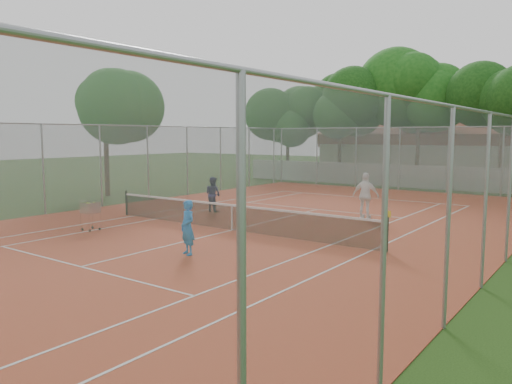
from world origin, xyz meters
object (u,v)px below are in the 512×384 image
Objects in this scene: player_far_right at (366,196)px; ball_hopper at (91,215)px; clubhouse at (427,151)px; player_near at (188,227)px; tennis_net at (232,217)px; player_far_left at (213,194)px.

player_far_right is 11.02m from ball_hopper.
clubhouse is 32.90m from player_near.
tennis_net is 3.94m from player_near.
player_far_right is at bearing 62.01° from tennis_net.
clubhouse is 14.21× the size of ball_hopper.
tennis_net is 0.72× the size of clubhouse.
player_near is at bearing -84.19° from clubhouse.
ball_hopper reaches higher than tennis_net.
player_far_right is (2.87, 5.39, 0.48)m from tennis_net.
clubhouse is at bearing -89.05° from player_far_left.
tennis_net is at bearing 144.04° from player_far_left.
player_far_left is (-3.56, 3.03, 0.31)m from tennis_net.
player_far_left is at bearing 139.65° from tennis_net.
clubhouse reaches higher than tennis_net.
player_near is 8.32m from player_far_left.
clubhouse is (-2.00, 29.00, 1.69)m from tennis_net.
player_far_left is (-4.89, 6.73, -0.01)m from player_near.
tennis_net is 29.12m from clubhouse.
player_near is 5.47m from ball_hopper.
player_far_right is at bearing -78.36° from clubhouse.
tennis_net is 4.68m from player_far_left.
ball_hopper is at bearing -93.75° from clubhouse.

